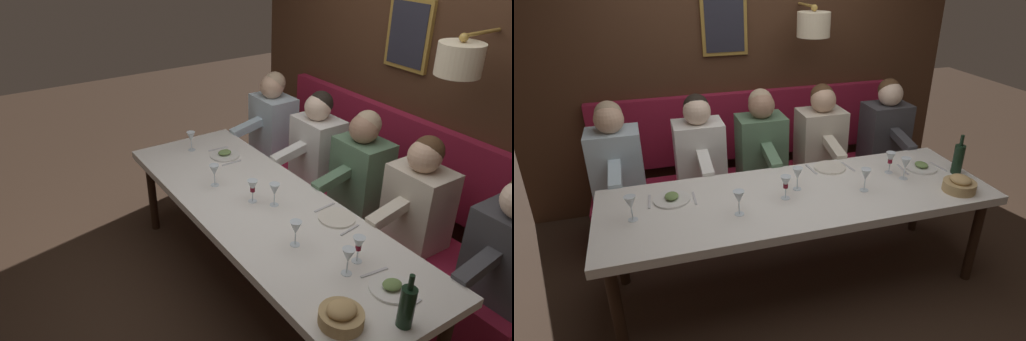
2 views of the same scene
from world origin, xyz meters
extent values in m
plane|color=#332319|center=(0.00, 0.00, 0.00)|extent=(12.00, 12.00, 0.00)
cube|color=silver|center=(0.00, 0.00, 0.71)|extent=(0.90, 2.67, 0.06)
cylinder|color=black|center=(-0.35, 1.24, 0.34)|extent=(0.07, 0.07, 0.68)
cylinder|color=black|center=(0.35, 1.24, 0.34)|extent=(0.07, 0.07, 0.68)
cube|color=maroon|center=(0.89, 0.00, 0.23)|extent=(0.52, 2.87, 0.45)
cube|color=#422819|center=(1.48, 0.00, 1.45)|extent=(0.10, 4.07, 2.90)
cube|color=maroon|center=(1.39, 0.00, 0.77)|extent=(0.10, 2.87, 0.64)
cube|color=olive|center=(1.42, 0.19, 1.69)|extent=(0.04, 0.40, 0.53)
cube|color=#23232D|center=(1.40, 0.19, 1.69)|extent=(0.01, 0.34, 0.47)
cylinder|color=#A37F38|center=(1.25, -0.50, 1.84)|extent=(0.35, 0.02, 0.02)
cylinder|color=beige|center=(1.08, -0.50, 1.70)|extent=(0.28, 0.28, 0.20)
sphere|color=#A37F38|center=(1.08, -0.50, 1.83)|extent=(0.06, 0.06, 0.06)
cube|color=#3D3D42|center=(0.89, -1.18, 0.73)|extent=(0.30, 0.40, 0.56)
cube|color=#3D3D42|center=(0.60, -1.18, 0.77)|extent=(0.33, 0.09, 0.14)
cube|color=beige|center=(0.89, -0.53, 0.73)|extent=(0.30, 0.40, 0.56)
sphere|color=#D1A889|center=(0.87, -0.53, 1.11)|extent=(0.22, 0.22, 0.22)
sphere|color=#4C331E|center=(0.90, -0.53, 1.14)|extent=(0.20, 0.20, 0.20)
cube|color=beige|center=(0.60, -0.53, 0.77)|extent=(0.33, 0.09, 0.14)
cube|color=#567A5B|center=(0.89, 0.02, 0.73)|extent=(0.30, 0.40, 0.56)
sphere|color=#A37A60|center=(0.87, 0.02, 1.11)|extent=(0.22, 0.22, 0.22)
sphere|color=tan|center=(0.90, 0.02, 1.14)|extent=(0.20, 0.20, 0.20)
cube|color=#567A5B|center=(0.60, 0.02, 0.77)|extent=(0.33, 0.09, 0.14)
cube|color=white|center=(0.89, 0.55, 0.73)|extent=(0.30, 0.40, 0.56)
sphere|color=beige|center=(0.87, 0.55, 1.11)|extent=(0.22, 0.22, 0.22)
sphere|color=black|center=(0.90, 0.55, 1.14)|extent=(0.20, 0.20, 0.20)
cube|color=white|center=(0.60, 0.55, 0.77)|extent=(0.33, 0.09, 0.14)
cube|color=silver|center=(0.89, 1.20, 0.73)|extent=(0.30, 0.40, 0.56)
sphere|color=#D1A889|center=(0.87, 1.20, 1.11)|extent=(0.22, 0.22, 0.22)
sphere|color=tan|center=(0.90, 1.20, 1.14)|extent=(0.20, 0.20, 0.20)
cube|color=silver|center=(0.60, 1.20, 0.77)|extent=(0.33, 0.09, 0.14)
cylinder|color=silver|center=(0.16, 0.84, 0.75)|extent=(0.24, 0.24, 0.01)
ellipsoid|color=#668447|center=(0.16, 0.84, 0.77)|extent=(0.11, 0.09, 0.04)
cube|color=silver|center=(0.14, 0.69, 0.74)|extent=(0.17, 0.01, 0.01)
cube|color=silver|center=(0.18, 0.98, 0.74)|extent=(0.18, 0.03, 0.01)
cylinder|color=silver|center=(0.31, -0.36, 0.75)|extent=(0.24, 0.24, 0.01)
cube|color=silver|center=(0.29, -0.51, 0.74)|extent=(0.17, 0.04, 0.01)
cube|color=silver|center=(0.33, -0.22, 0.74)|extent=(0.18, 0.03, 0.01)
cylinder|color=silver|center=(0.10, -1.03, 0.75)|extent=(0.24, 0.24, 0.01)
ellipsoid|color=#668447|center=(0.10, -1.03, 0.77)|extent=(0.11, 0.09, 0.04)
cube|color=silver|center=(0.08, -1.18, 0.74)|extent=(0.17, 0.03, 0.01)
cube|color=silver|center=(0.12, -0.89, 0.74)|extent=(0.18, 0.04, 0.01)
cylinder|color=silver|center=(-0.02, 1.09, 0.74)|extent=(0.06, 0.06, 0.00)
cylinder|color=silver|center=(-0.02, 1.09, 0.78)|extent=(0.01, 0.01, 0.07)
cone|color=silver|center=(-0.02, 1.09, 0.86)|extent=(0.07, 0.07, 0.08)
cylinder|color=silver|center=(0.12, -0.76, 0.74)|extent=(0.06, 0.06, 0.00)
cylinder|color=silver|center=(0.12, -0.76, 0.78)|extent=(0.01, 0.01, 0.07)
cone|color=silver|center=(0.12, -0.76, 0.86)|extent=(0.07, 0.07, 0.08)
cylinder|color=maroon|center=(0.12, -0.76, 0.83)|extent=(0.03, 0.03, 0.03)
cylinder|color=silver|center=(0.07, -0.01, 0.74)|extent=(0.06, 0.06, 0.00)
cylinder|color=silver|center=(0.07, -0.01, 0.78)|extent=(0.01, 0.01, 0.07)
cone|color=silver|center=(0.07, -0.01, 0.86)|extent=(0.07, 0.07, 0.08)
cylinder|color=silver|center=(-0.03, 0.11, 0.74)|extent=(0.06, 0.06, 0.00)
cylinder|color=silver|center=(-0.03, 0.11, 0.78)|extent=(0.01, 0.01, 0.07)
cone|color=silver|center=(-0.03, 0.11, 0.86)|extent=(0.07, 0.07, 0.08)
cylinder|color=maroon|center=(-0.03, 0.11, 0.83)|extent=(0.03, 0.03, 0.03)
cylinder|color=silver|center=(-0.09, -0.44, 0.74)|extent=(0.06, 0.06, 0.00)
cylinder|color=silver|center=(-0.09, -0.44, 0.78)|extent=(0.01, 0.01, 0.07)
cone|color=silver|center=(-0.09, -0.44, 0.86)|extent=(0.07, 0.07, 0.08)
cylinder|color=silver|center=(-0.14, 0.45, 0.74)|extent=(0.06, 0.06, 0.00)
cylinder|color=silver|center=(-0.14, 0.45, 0.78)|extent=(0.01, 0.01, 0.07)
cone|color=silver|center=(-0.14, 0.45, 0.86)|extent=(0.07, 0.07, 0.08)
cylinder|color=silver|center=(-0.01, -0.81, 0.74)|extent=(0.06, 0.06, 0.00)
cylinder|color=silver|center=(-0.01, -0.81, 0.78)|extent=(0.01, 0.01, 0.07)
cone|color=silver|center=(-0.01, -0.81, 0.86)|extent=(0.07, 0.07, 0.08)
cylinder|color=black|center=(-0.03, -1.24, 0.85)|extent=(0.08, 0.08, 0.22)
cylinder|color=black|center=(-0.03, -1.24, 1.00)|extent=(0.03, 0.03, 0.08)
cylinder|color=tan|center=(-0.28, -1.07, 0.78)|extent=(0.22, 0.22, 0.07)
ellipsoid|color=tan|center=(-0.28, -1.07, 0.83)|extent=(0.15, 0.13, 0.06)
camera|label=1|loc=(-1.54, -2.28, 2.45)|focal=33.81mm
camera|label=2|loc=(-2.39, 0.94, 2.14)|focal=30.04mm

